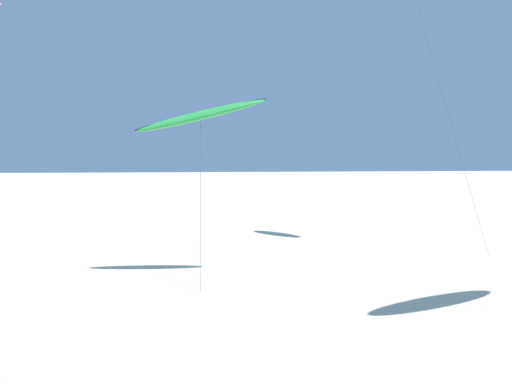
{
  "coord_description": "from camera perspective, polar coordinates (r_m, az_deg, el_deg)",
  "views": [
    {
      "loc": [
        -3.01,
        1.74,
        6.1
      ],
      "look_at": [
        -0.94,
        22.14,
        4.54
      ],
      "focal_mm": 40.32,
      "sensor_mm": 36.0,
      "label": 1
    }
  ],
  "objects": [
    {
      "name": "flying_kite_5",
      "position": [
        28.92,
        -5.51,
        7.58
      ],
      "size": [
        6.65,
        5.56,
        8.86
      ],
      "color": "green",
      "rests_on": "ground"
    }
  ]
}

